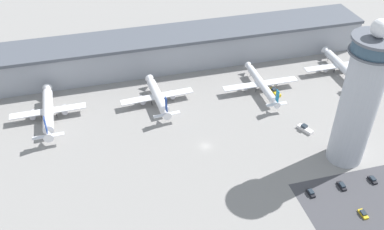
{
  "coord_description": "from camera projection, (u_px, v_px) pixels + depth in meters",
  "views": [
    {
      "loc": [
        -40.26,
        -129.18,
        118.76
      ],
      "look_at": [
        -2.35,
        13.14,
        7.24
      ],
      "focal_mm": 40.0,
      "sensor_mm": 36.0,
      "label": 1
    }
  ],
  "objects": [
    {
      "name": "ground_plane",
      "position": [
        205.0,
        146.0,
        179.47
      ],
      "size": [
        1000.0,
        1000.0,
        0.0
      ],
      "primitive_type": "plane",
      "color": "gray"
    },
    {
      "name": "terminal_building",
      "position": [
        169.0,
        49.0,
        227.83
      ],
      "size": [
        215.73,
        25.0,
        18.25
      ],
      "color": "#9399A3",
      "rests_on": "ground"
    },
    {
      "name": "control_tower",
      "position": [
        360.0,
        100.0,
        156.99
      ],
      "size": [
        17.04,
        17.04,
        60.29
      ],
      "color": "#ADB2BC",
      "rests_on": "ground"
    },
    {
      "name": "airplane_gate_alpha",
      "position": [
        48.0,
        111.0,
        191.74
      ],
      "size": [
        33.5,
        39.48,
        14.24
      ],
      "color": "white",
      "rests_on": "ground"
    },
    {
      "name": "airplane_gate_bravo",
      "position": [
        158.0,
        96.0,
        201.5
      ],
      "size": [
        35.03,
        33.64,
        13.47
      ],
      "color": "white",
      "rests_on": "ground"
    },
    {
      "name": "airplane_gate_charlie",
      "position": [
        261.0,
        84.0,
        210.04
      ],
      "size": [
        38.32,
        38.13,
        11.82
      ],
      "color": "silver",
      "rests_on": "ground"
    },
    {
      "name": "airplane_gate_delta",
      "position": [
        340.0,
        65.0,
        224.32
      ],
      "size": [
        38.88,
        34.51,
        13.08
      ],
      "color": "silver",
      "rests_on": "ground"
    },
    {
      "name": "service_truck_catering",
      "position": [
        275.0,
        92.0,
        210.31
      ],
      "size": [
        3.81,
        8.06,
        2.53
      ],
      "color": "black",
      "rests_on": "ground"
    },
    {
      "name": "service_truck_baggage",
      "position": [
        305.0,
        129.0,
        187.29
      ],
      "size": [
        5.36,
        7.79,
        2.54
      ],
      "color": "black",
      "rests_on": "ground"
    },
    {
      "name": "car_red_hatchback",
      "position": [
        342.0,
        186.0,
        160.52
      ],
      "size": [
        1.86,
        4.69,
        1.6
      ],
      "color": "black",
      "rests_on": "ground"
    },
    {
      "name": "car_yellow_taxi",
      "position": [
        373.0,
        180.0,
        163.05
      ],
      "size": [
        1.91,
        4.27,
        1.59
      ],
      "color": "black",
      "rests_on": "ground"
    },
    {
      "name": "car_grey_coupe",
      "position": [
        363.0,
        214.0,
        149.99
      ],
      "size": [
        1.88,
        4.36,
        1.37
      ],
      "color": "black",
      "rests_on": "ground"
    },
    {
      "name": "car_green_van",
      "position": [
        311.0,
        193.0,
        157.67
      ],
      "size": [
        2.02,
        4.3,
        1.58
      ],
      "color": "black",
      "rests_on": "ground"
    }
  ]
}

